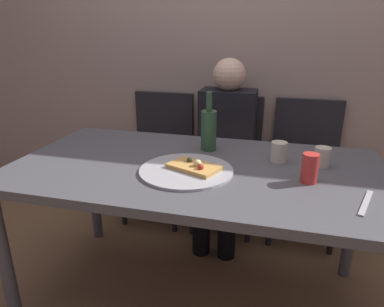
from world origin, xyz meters
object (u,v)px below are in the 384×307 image
Objects in this scene: pizza_slice_last at (194,166)px; table_knife at (366,203)px; chair_right at (305,160)px; tumbler_near at (279,152)px; guest_in_sweater at (225,143)px; soda_can at (310,168)px; tumbler_far at (322,157)px; chair_middle at (228,153)px; chair_left at (160,148)px; dining_table at (196,180)px; pizza_tray at (186,170)px; wine_bottle at (209,129)px.

pizza_slice_last is 1.15× the size of table_knife.
chair_right is (0.53, 0.92, -0.26)m from pizza_slice_last.
tumbler_near is 0.67m from guest_in_sweater.
tumbler_far is at bearing 71.72° from soda_can.
tumbler_far is 0.73× the size of soda_can.
table_knife is at bearing 122.12° from chair_middle.
chair_middle is 0.77× the size of guest_in_sweater.
dining_table is at bearing 119.83° from chair_left.
guest_in_sweater is at bearing 163.34° from chair_left.
tumbler_far is at bearing 21.14° from pizza_tray.
tumbler_far is (0.58, 0.22, 0.04)m from pizza_tray.
wine_bottle reaches higher than chair_right.
pizza_tray reaches higher than table_knife.
tumbler_near is at bearing 116.14° from chair_middle.
tumbler_far is 0.10× the size of chair_middle.
soda_can reaches higher than table_knife.
chair_left is (-0.46, 0.93, -0.24)m from pizza_tray.
pizza_tray is 0.46× the size of chair_middle.
tumbler_near is (0.35, -0.08, -0.06)m from wine_bottle.
chair_middle is (-0.34, 0.70, -0.28)m from tumbler_near.
tumbler_far is 0.37m from table_knife.
dining_table is 4.11× the size of pizza_tray.
pizza_tray is 0.62m from tumbler_far.
chair_left is at bearing 128.71° from wine_bottle.
chair_right is at bearing 75.98° from tumbler_near.
tumbler_near is (0.39, 0.23, 0.04)m from pizza_tray.
pizza_slice_last is at bearing -178.86° from soda_can.
guest_in_sweater is (-0.52, -0.15, 0.13)m from chair_right.
chair_right is at bearing 91.39° from tumbler_far.
chair_right reaches higher than soda_can.
wine_bottle is at bearing 166.96° from tumbler_near.
guest_in_sweater is at bearing 122.05° from tumbler_near.
soda_can is 1.07m from chair_middle.
guest_in_sweater is (-0.47, 0.76, -0.17)m from soda_can.
soda_can is 0.10× the size of guest_in_sweater.
chair_left reaches higher than table_knife.
soda_can reaches higher than dining_table.
tumbler_far is 0.76m from chair_right.
table_knife is 1.09m from chair_right.
guest_in_sweater is at bearing 88.77° from wine_bottle.
pizza_slice_last is at bearing -89.63° from wine_bottle.
pizza_tray is at bearing -148.89° from tumbler_near.
dining_table is at bearing 172.80° from soda_can.
guest_in_sweater reaches higher than chair_middle.
soda_can is 0.24m from table_knife.
tumbler_near reaches higher than tumbler_far.
guest_in_sweater is (0.01, 0.47, -0.22)m from wine_bottle.
pizza_slice_last is (0.03, 0.01, 0.02)m from pizza_tray.
table_knife is 1.59m from chair_left.
wine_bottle is 0.37m from tumbler_near.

